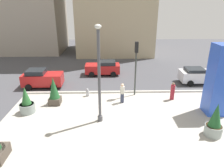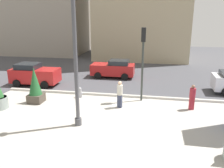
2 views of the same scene
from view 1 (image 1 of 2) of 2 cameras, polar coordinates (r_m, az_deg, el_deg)
name	(u,v)px [view 1 (image 1 of 2)]	position (r m, az deg, el deg)	size (l,w,h in m)	color
ground_plane	(120,89)	(20.33, 2.36, -1.41)	(60.00, 60.00, 0.00)	#47474C
plaza_pavement	(126,122)	(15.00, 3.86, -10.37)	(18.00, 10.00, 0.02)	#ADA89E
curb_strip	(121,92)	(19.49, 2.53, -2.20)	(18.00, 0.24, 0.16)	#B7B2A8
lamp_post	(99,78)	(13.67, -3.58, 1.71)	(0.44, 0.44, 6.75)	#4C4C51
art_pillar_blue	(219,80)	(16.91, 27.63, 0.90)	(1.44, 1.44, 5.33)	blue
potted_plant_by_pillar	(215,122)	(14.59, 26.66, -9.51)	(1.08, 1.08, 2.27)	gray
potted_plant_near_left	(54,92)	(17.59, -15.80, -2.03)	(0.94, 0.94, 2.38)	#4C4238
potted_plant_curbside	(27,103)	(17.02, -22.66, -4.85)	(1.14, 1.14, 2.14)	gray
fire_hydrant	(87,92)	(18.78, -6.84, -2.33)	(0.36, 0.26, 0.75)	#99999E
traffic_light_corner	(136,60)	(18.06, 6.69, 6.55)	(0.28, 0.42, 4.90)	#333833
car_far_lane	(199,75)	(23.44, 23.06, 2.21)	(4.09, 2.18, 1.64)	silver
car_curb_east	(103,68)	(24.23, -2.47, 4.51)	(4.01, 2.00, 1.65)	red
car_intersection	(42,78)	(21.71, -18.85, 1.50)	(3.92, 2.07, 1.82)	red
pedestrian_crossing	(173,90)	(18.54, 16.52, -1.70)	(0.42, 0.42, 1.60)	maroon
pedestrian_on_sidewalk	(122,92)	(17.22, 2.88, -2.29)	(0.43, 0.43, 1.73)	#33384C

